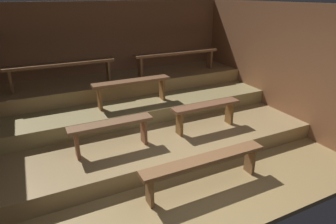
% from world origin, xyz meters
% --- Properties ---
extents(ground, '(6.42, 5.23, 0.08)m').
position_xyz_m(ground, '(0.00, 2.21, -0.04)').
color(ground, '#987C4C').
extents(wall_back, '(6.42, 0.06, 2.48)m').
position_xyz_m(wall_back, '(0.00, 4.46, 1.24)').
color(wall_back, '#956544').
rests_on(wall_back, ground).
extents(wall_right, '(0.06, 5.23, 2.48)m').
position_xyz_m(wall_right, '(2.84, 2.21, 1.24)').
color(wall_right, '#935C3A').
rests_on(wall_right, ground).
extents(platform_lower, '(5.62, 3.46, 0.29)m').
position_xyz_m(platform_lower, '(0.00, 2.70, 0.14)').
color(platform_lower, '#9F8356').
rests_on(platform_lower, ground).
extents(platform_middle, '(5.62, 2.13, 0.29)m').
position_xyz_m(platform_middle, '(0.00, 3.36, 0.43)').
color(platform_middle, '#968655').
rests_on(platform_middle, platform_lower).
extents(platform_upper, '(5.62, 1.23, 0.29)m').
position_xyz_m(platform_upper, '(0.00, 3.81, 0.72)').
color(platform_upper, '#A08051').
rests_on(platform_upper, platform_middle).
extents(bench_floor_center, '(1.94, 0.24, 0.49)m').
position_xyz_m(bench_floor_center, '(0.13, 0.56, 0.40)').
color(bench_floor_center, brown).
rests_on(bench_floor_center, ground).
extents(bench_lower_left, '(1.33, 0.24, 0.49)m').
position_xyz_m(bench_lower_left, '(-0.88, 1.71, 0.67)').
color(bench_lower_left, brown).
rests_on(bench_lower_left, platform_lower).
extents(bench_lower_right, '(1.33, 0.24, 0.49)m').
position_xyz_m(bench_lower_right, '(0.88, 1.71, 0.67)').
color(bench_lower_right, brown).
rests_on(bench_lower_right, platform_lower).
extents(bench_middle_center, '(1.54, 0.24, 0.49)m').
position_xyz_m(bench_middle_center, '(-0.13, 2.81, 0.97)').
color(bench_middle_center, brown).
rests_on(bench_middle_center, platform_middle).
extents(bench_upper_left, '(2.11, 0.24, 0.49)m').
position_xyz_m(bench_upper_left, '(-1.30, 3.65, 1.27)').
color(bench_upper_left, brown).
rests_on(bench_upper_left, platform_upper).
extents(bench_upper_right, '(2.11, 0.24, 0.49)m').
position_xyz_m(bench_upper_right, '(1.30, 3.65, 1.27)').
color(bench_upper_right, brown).
rests_on(bench_upper_right, platform_upper).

